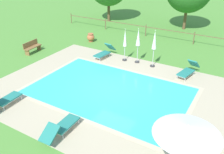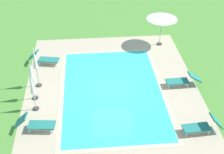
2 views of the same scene
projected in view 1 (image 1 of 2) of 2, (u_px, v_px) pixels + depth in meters
ground_plane at (109, 91)px, 13.49m from camera, size 160.00×160.00×0.00m
pool_deck_paving at (109, 91)px, 13.49m from camera, size 12.87×9.82×0.01m
swimming_pool_water at (109, 91)px, 13.49m from camera, size 8.51×5.46×0.01m
pool_coping_rim at (109, 90)px, 13.48m from camera, size 8.99×5.94×0.01m
sun_lounger_north_near_steps at (188, 70)px, 14.94m from camera, size 0.98×2.03×0.90m
sun_lounger_north_mid at (4, 100)px, 11.94m from camera, size 0.71×1.92×0.96m
sun_lounger_north_far at (105, 52)px, 17.58m from camera, size 0.81×1.98×0.92m
sun_lounger_north_end at (62, 127)px, 10.16m from camera, size 0.68×2.06×0.79m
patio_umbrella_open_foreground at (187, 130)px, 7.30m from camera, size 2.10×2.10×2.32m
patio_umbrella_closed_row_west at (154, 42)px, 15.52m from camera, size 0.32×0.32×2.51m
patio_umbrella_closed_row_mid_west at (138, 40)px, 16.13m from camera, size 0.32×0.32×2.42m
patio_umbrella_closed_row_centre at (125, 41)px, 16.54m from camera, size 0.32×0.32×2.30m
wooden_bench_lawn_side at (32, 47)px, 18.36m from camera, size 0.57×1.53×0.87m
terracotta_urn_near_fence at (91, 37)px, 20.59m from camera, size 0.63×0.63×0.71m
perimeter_fence at (169, 32)px, 20.85m from camera, size 21.55×0.08×1.05m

